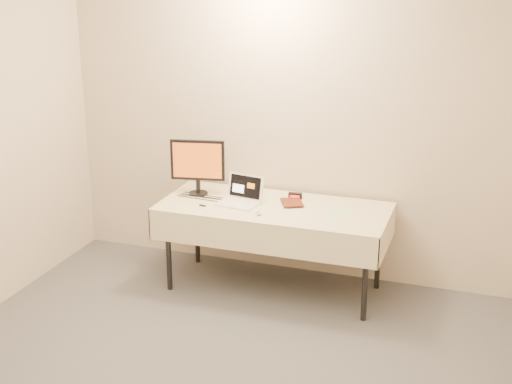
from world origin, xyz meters
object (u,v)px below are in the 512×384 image
(book, at_px, (282,192))
(table, at_px, (274,213))
(laptop, at_px, (241,197))
(monitor, at_px, (198,163))

(book, bearing_deg, table, -156.90)
(laptop, distance_m, monitor, 0.49)
(table, distance_m, monitor, 0.78)
(table, xyz_separation_m, monitor, (-0.70, 0.08, 0.34))
(laptop, bearing_deg, table, 14.14)
(monitor, relative_size, book, 2.14)
(monitor, distance_m, book, 0.77)
(table, bearing_deg, book, 48.57)
(monitor, bearing_deg, laptop, -24.66)
(monitor, xyz_separation_m, book, (0.75, -0.02, -0.17))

